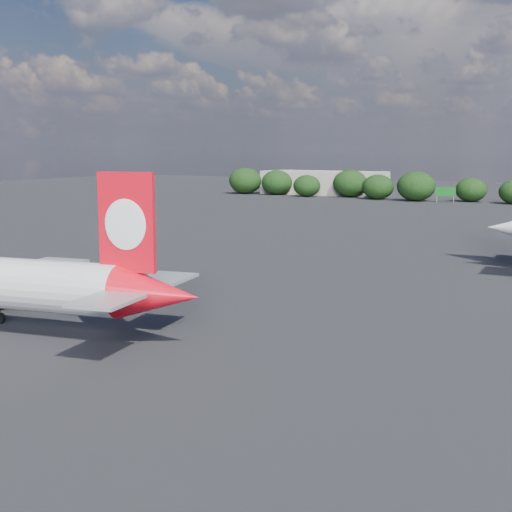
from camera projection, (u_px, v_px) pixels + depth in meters
The scene contains 4 objects.
ground at pixel (334, 260), 101.36m from camera, with size 500.00×500.00×0.00m, color black.
terminal_building at pixel (324, 183), 245.73m from camera, with size 42.00×16.00×8.00m.
highway_sign at pixel (445, 192), 208.33m from camera, with size 6.00×0.30×4.50m.
horizon_treeline at pixel (510, 190), 202.75m from camera, with size 207.36×16.62×9.14m.
Camera 1 is at (42.20, -31.49, 15.66)m, focal length 50.00 mm.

